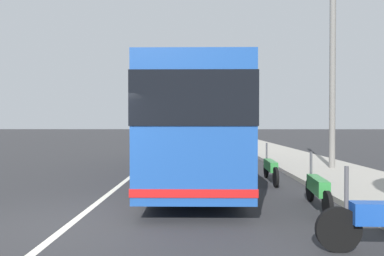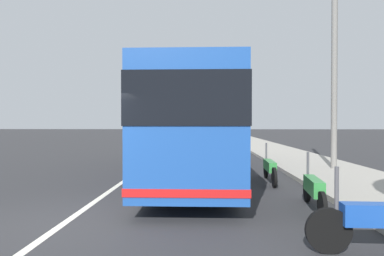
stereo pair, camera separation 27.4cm
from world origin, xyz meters
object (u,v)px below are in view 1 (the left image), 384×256
at_px(car_oncoming, 157,135).
at_px(utility_pole, 333,61).
at_px(car_behind_bus, 202,133).
at_px(motorcycle_far_end, 318,189).
at_px(motorcycle_nearest_curb, 270,168).
at_px(coach_bus, 195,124).

height_order(car_oncoming, utility_pole, utility_pole).
bearing_deg(car_behind_bus, motorcycle_far_end, 178.95).
height_order(motorcycle_nearest_curb, car_behind_bus, car_behind_bus).
bearing_deg(motorcycle_far_end, coach_bus, 36.64).
relative_size(car_behind_bus, utility_pole, 0.50).
distance_m(motorcycle_far_end, motorcycle_nearest_curb, 3.24).
xyz_separation_m(coach_bus, motorcycle_far_end, (-4.97, -2.82, -1.48)).
bearing_deg(motorcycle_nearest_curb, motorcycle_far_end, -172.14).
distance_m(motorcycle_far_end, utility_pole, 7.48).
bearing_deg(coach_bus, utility_pole, -83.23).
bearing_deg(utility_pole, motorcycle_nearest_curb, 128.46).
bearing_deg(motorcycle_nearest_curb, car_behind_bus, 5.75).
bearing_deg(car_behind_bus, motorcycle_nearest_curb, 178.76).
bearing_deg(utility_pole, car_behind_bus, 9.10).
relative_size(coach_bus, motorcycle_far_end, 5.98).
relative_size(coach_bus, utility_pole, 1.38).
bearing_deg(coach_bus, car_behind_bus, -1.59).
bearing_deg(coach_bus, motorcycle_nearest_curb, -124.95).
distance_m(car_behind_bus, car_oncoming, 9.96).
xyz_separation_m(coach_bus, motorcycle_nearest_curb, (-1.74, -2.52, -1.47)).
xyz_separation_m(coach_bus, utility_pole, (0.70, -5.59, 2.53)).
relative_size(motorcycle_far_end, motorcycle_nearest_curb, 0.90).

